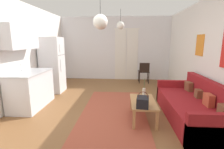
{
  "coord_description": "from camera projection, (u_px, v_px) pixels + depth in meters",
  "views": [
    {
      "loc": [
        0.33,
        -3.42,
        1.62
      ],
      "look_at": [
        0.04,
        1.04,
        0.73
      ],
      "focal_mm": 26.54,
      "sensor_mm": 36.0,
      "label": 1
    }
  ],
  "objects": [
    {
      "name": "ground_plane",
      "position": [
        107.0,
        118.0,
        3.69
      ],
      "size": [
        5.16,
        7.94,
        0.1
      ],
      "primitive_type": "cube",
      "color": "brown"
    },
    {
      "name": "wall_back",
      "position": [
        116.0,
        49.0,
        7.06
      ],
      "size": [
        4.76,
        0.13,
        2.64
      ],
      "color": "silver",
      "rests_on": "ground_plane"
    },
    {
      "name": "wall_right",
      "position": [
        224.0,
        57.0,
        3.27
      ],
      "size": [
        0.12,
        7.54,
        2.64
      ],
      "color": "white",
      "rests_on": "ground_plane"
    },
    {
      "name": "area_rug",
      "position": [
        114.0,
        111.0,
        3.91
      ],
      "size": [
        1.46,
        2.97,
        0.01
      ],
      "primitive_type": "cube",
      "color": "#9E4733",
      "rests_on": "ground_plane"
    },
    {
      "name": "couch",
      "position": [
        194.0,
        107.0,
        3.49
      ],
      "size": [
        0.93,
        2.2,
        0.82
      ],
      "color": "maroon",
      "rests_on": "ground_plane"
    },
    {
      "name": "coffee_table",
      "position": [
        143.0,
        103.0,
        3.45
      ],
      "size": [
        0.5,
        0.94,
        0.41
      ],
      "color": "#B27F4C",
      "rests_on": "ground_plane"
    },
    {
      "name": "bamboo_vase",
      "position": [
        144.0,
        93.0,
        3.65
      ],
      "size": [
        0.07,
        0.07,
        0.42
      ],
      "color": "beige",
      "rests_on": "coffee_table"
    },
    {
      "name": "handbag",
      "position": [
        143.0,
        102.0,
        3.11
      ],
      "size": [
        0.26,
        0.31,
        0.3
      ],
      "color": "black",
      "rests_on": "coffee_table"
    },
    {
      "name": "refrigerator",
      "position": [
        53.0,
        65.0,
        5.3
      ],
      "size": [
        0.65,
        0.61,
        1.76
      ],
      "color": "white",
      "rests_on": "ground_plane"
    },
    {
      "name": "kitchen_counter",
      "position": [
        29.0,
        78.0,
        4.07
      ],
      "size": [
        0.65,
        1.25,
        2.01
      ],
      "color": "silver",
      "rests_on": "ground_plane"
    },
    {
      "name": "accent_chair",
      "position": [
        144.0,
        71.0,
        6.53
      ],
      "size": [
        0.42,
        0.4,
        0.81
      ],
      "rotation": [
        0.0,
        0.0,
        3.13
      ],
      "color": "black",
      "rests_on": "ground_plane"
    },
    {
      "name": "pendant_lamp_near",
      "position": [
        100.0,
        22.0,
        3.17
      ],
      "size": [
        0.29,
        0.29,
        0.79
      ],
      "color": "black"
    },
    {
      "name": "pendant_lamp_far",
      "position": [
        120.0,
        25.0,
        5.32
      ],
      "size": [
        0.25,
        0.25,
        0.63
      ],
      "color": "black"
    }
  ]
}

